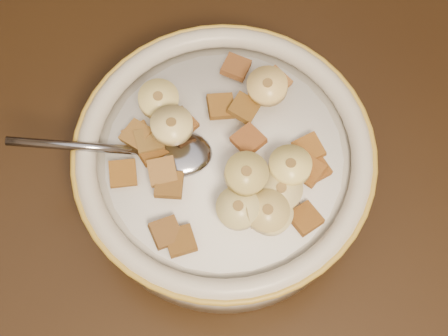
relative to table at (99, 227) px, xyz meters
name	(u,v)px	position (x,y,z in m)	size (l,w,h in m)	color
table	(99,227)	(0.00, 0.00, 0.00)	(1.40, 0.90, 0.04)	black
cereal_bowl	(224,170)	(0.11, -0.02, 0.05)	(0.22, 0.22, 0.05)	beige
milk	(224,156)	(0.11, -0.02, 0.07)	(0.18, 0.18, 0.00)	white
spoon	(178,153)	(0.08, 0.00, 0.08)	(0.04, 0.05, 0.01)	gray
cereal_square_0	(262,195)	(0.12, -0.06, 0.08)	(0.02, 0.02, 0.01)	brown
cereal_square_1	(137,135)	(0.06, 0.02, 0.08)	(0.02, 0.02, 0.01)	olive
cereal_square_2	(305,218)	(0.14, -0.09, 0.08)	(0.02, 0.02, 0.01)	#945F24
cereal_square_3	(221,106)	(0.12, 0.01, 0.09)	(0.02, 0.02, 0.01)	brown
cereal_square_4	(181,241)	(0.05, -0.07, 0.08)	(0.02, 0.02, 0.01)	brown
cereal_square_5	(169,185)	(0.06, -0.03, 0.09)	(0.02, 0.02, 0.01)	brown
cereal_square_6	(166,232)	(0.04, -0.06, 0.08)	(0.02, 0.02, 0.01)	brown
cereal_square_7	(275,82)	(0.17, 0.01, 0.08)	(0.02, 0.02, 0.01)	#9A5A2F
cereal_square_8	(162,172)	(0.06, -0.02, 0.09)	(0.02, 0.02, 0.01)	olive
cereal_square_9	(309,170)	(0.16, -0.06, 0.08)	(0.02, 0.02, 0.01)	#935E21
cereal_square_10	(314,168)	(0.16, -0.06, 0.08)	(0.02, 0.02, 0.01)	#984F1C
cereal_square_11	(181,124)	(0.09, 0.01, 0.09)	(0.02, 0.02, 0.01)	#955728
cereal_square_12	(248,140)	(0.13, -0.02, 0.09)	(0.02, 0.02, 0.01)	#995321
cereal_square_13	(138,137)	(0.06, 0.02, 0.08)	(0.02, 0.02, 0.01)	#9D6930
cereal_square_14	(309,149)	(0.17, -0.05, 0.08)	(0.02, 0.02, 0.01)	#9A5D1D
cereal_square_15	(149,141)	(0.06, 0.01, 0.08)	(0.02, 0.02, 0.01)	brown
cereal_square_16	(152,151)	(0.06, 0.01, 0.08)	(0.02, 0.02, 0.01)	brown
cereal_square_17	(123,173)	(0.04, 0.00, 0.08)	(0.02, 0.02, 0.01)	#91551E
cereal_square_18	(265,215)	(0.11, -0.08, 0.08)	(0.02, 0.02, 0.01)	brown
cereal_square_19	(236,67)	(0.15, 0.04, 0.08)	(0.02, 0.02, 0.01)	brown
cereal_square_20	(244,108)	(0.14, 0.00, 0.09)	(0.02, 0.02, 0.01)	brown
banana_slice_0	(281,190)	(0.13, -0.07, 0.09)	(0.03, 0.03, 0.01)	#C9C17C
banana_slice_1	(159,99)	(0.08, 0.04, 0.09)	(0.03, 0.03, 0.01)	#EFD580
banana_slice_2	(246,174)	(0.11, -0.05, 0.11)	(0.03, 0.03, 0.01)	tan
banana_slice_3	(271,214)	(0.12, -0.08, 0.09)	(0.03, 0.03, 0.01)	beige
banana_slice_4	(267,212)	(0.11, -0.08, 0.09)	(0.03, 0.03, 0.01)	#D9B96F
banana_slice_5	(172,125)	(0.08, 0.01, 0.10)	(0.03, 0.03, 0.01)	#F6E196
banana_slice_6	(238,208)	(0.10, -0.07, 0.09)	(0.03, 0.03, 0.01)	#FCED8D
banana_slice_7	(290,166)	(0.14, -0.06, 0.10)	(0.03, 0.03, 0.01)	#FEE68A
banana_slice_8	(267,86)	(0.16, 0.01, 0.10)	(0.03, 0.03, 0.01)	#E3C373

